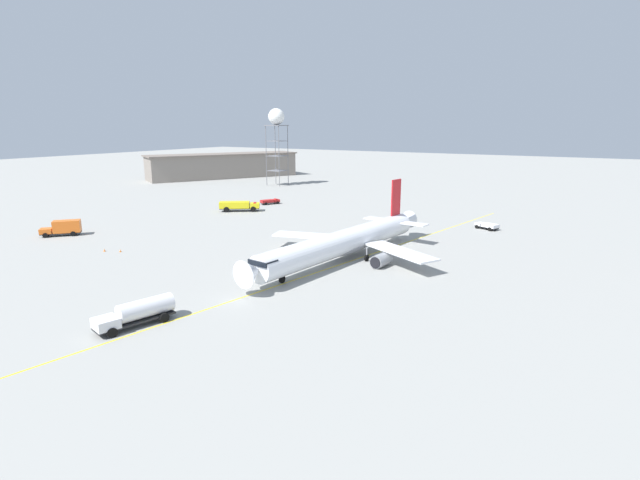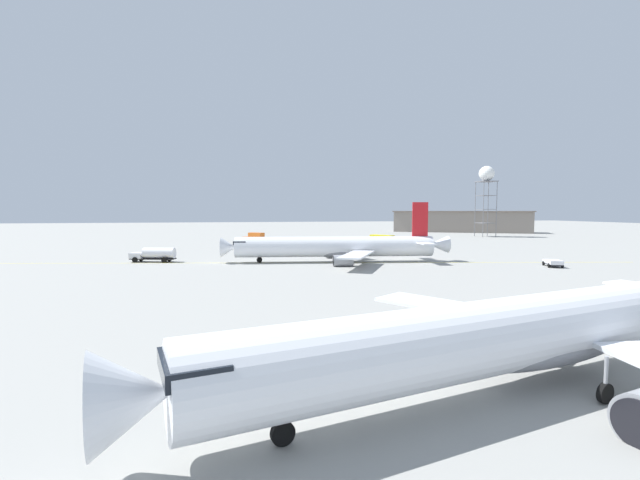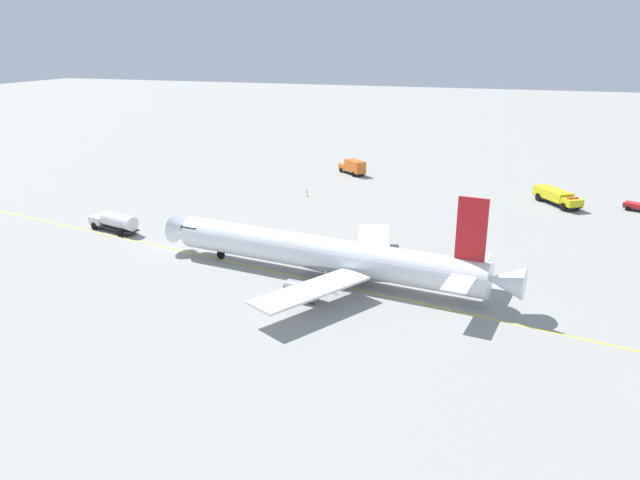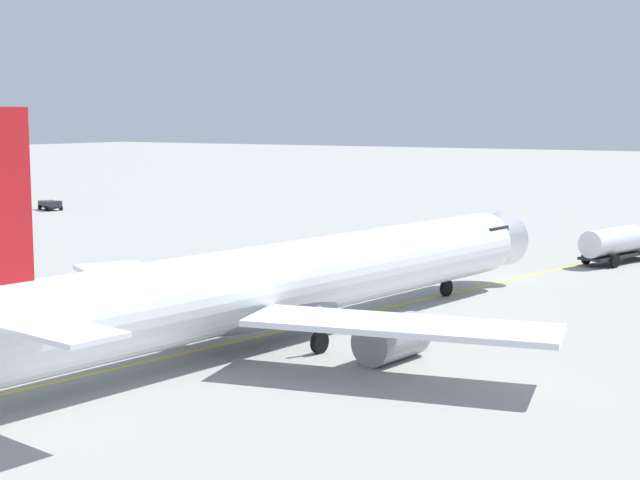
% 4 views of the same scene
% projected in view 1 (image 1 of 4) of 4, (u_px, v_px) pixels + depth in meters
% --- Properties ---
extents(ground_plane, '(600.00, 600.00, 0.00)m').
position_uv_depth(ground_plane, '(358.00, 254.00, 84.33)').
color(ground_plane, gray).
extents(airliner_main, '(45.57, 32.19, 11.94)m').
position_uv_depth(airliner_main, '(345.00, 243.00, 79.89)').
color(airliner_main, white).
rests_on(airliner_main, ground_plane).
extents(pushback_tug_truck, '(3.95, 5.30, 1.30)m').
position_uv_depth(pushback_tug_truck, '(487.00, 226.00, 103.57)').
color(pushback_tug_truck, '#232326').
rests_on(pushback_tug_truck, ground_plane).
extents(catering_truck_truck, '(7.11, 6.73, 3.10)m').
position_uv_depth(catering_truck_truck, '(63.00, 228.00, 97.50)').
color(catering_truck_truck, '#232326').
rests_on(catering_truck_truck, ground_plane).
extents(fire_tender_truck, '(8.22, 9.98, 2.50)m').
position_uv_depth(fire_tender_truck, '(239.00, 205.00, 124.96)').
color(fire_tender_truck, '#232326').
rests_on(fire_tender_truck, ground_plane).
extents(ops_pickup_truck, '(5.67, 4.24, 1.41)m').
position_uv_depth(ops_pickup_truck, '(270.00, 201.00, 136.17)').
color(ops_pickup_truck, '#232326').
rests_on(ops_pickup_truck, ground_plane).
extents(fuel_tanker_truck, '(9.09, 4.57, 2.87)m').
position_uv_depth(fuel_tanker_truck, '(138.00, 312.00, 53.97)').
color(fuel_tanker_truck, '#232326').
rests_on(fuel_tanker_truck, ground_plane).
extents(radar_tower, '(6.49, 6.49, 27.56)m').
position_uv_depth(radar_tower, '(276.00, 121.00, 173.89)').
color(radar_tower, slate).
rests_on(radar_tower, ground_plane).
extents(terminal_shed, '(62.03, 42.22, 10.05)m').
position_uv_depth(terminal_shed, '(224.00, 166.00, 202.64)').
color(terminal_shed, gray).
rests_on(terminal_shed, ground_plane).
extents(taxiway_centreline, '(123.37, 23.82, 0.01)m').
position_uv_depth(taxiway_centreline, '(336.00, 266.00, 76.88)').
color(taxiway_centreline, yellow).
rests_on(taxiway_centreline, ground_plane).
extents(safety_cone_near, '(0.36, 0.36, 0.55)m').
position_uv_depth(safety_cone_near, '(120.00, 251.00, 85.26)').
color(safety_cone_near, orange).
rests_on(safety_cone_near, ground_plane).
extents(safety_cone_mid, '(0.36, 0.36, 0.55)m').
position_uv_depth(safety_cone_mid, '(104.00, 250.00, 85.66)').
color(safety_cone_mid, orange).
rests_on(safety_cone_mid, ground_plane).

